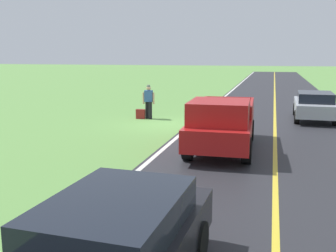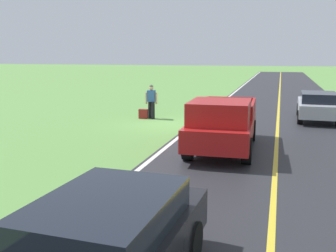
# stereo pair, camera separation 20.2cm
# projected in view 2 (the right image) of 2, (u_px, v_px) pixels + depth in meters

# --- Properties ---
(ground_plane) EXTENTS (200.00, 200.00, 0.00)m
(ground_plane) POSITION_uv_depth(u_px,v_px,m) (169.00, 125.00, 18.40)
(ground_plane) COLOR #609347
(road_surface) EXTENTS (7.91, 120.00, 0.00)m
(road_surface) POSITION_uv_depth(u_px,v_px,m) (277.00, 130.00, 17.07)
(road_surface) COLOR #28282D
(road_surface) RESTS_ON ground
(lane_edge_line) EXTENTS (0.16, 117.60, 0.00)m
(lane_edge_line) POSITION_uv_depth(u_px,v_px,m) (193.00, 126.00, 18.09)
(lane_edge_line) COLOR silver
(lane_edge_line) RESTS_ON ground
(lane_centre_line) EXTENTS (0.14, 117.60, 0.00)m
(lane_centre_line) POSITION_uv_depth(u_px,v_px,m) (277.00, 130.00, 17.07)
(lane_centre_line) COLOR gold
(lane_centre_line) RESTS_ON ground
(hitchhiker_walking) EXTENTS (0.62, 0.51, 1.75)m
(hitchhiker_walking) POSITION_uv_depth(u_px,v_px,m) (151.00, 100.00, 19.97)
(hitchhiker_walking) COLOR black
(hitchhiker_walking) RESTS_ON ground
(suitcase_carried) EXTENTS (0.48, 0.24, 0.49)m
(suitcase_carried) POSITION_uv_depth(u_px,v_px,m) (143.00, 114.00, 20.10)
(suitcase_carried) COLOR maroon
(suitcase_carried) RESTS_ON ground
(pickup_truck_passing) EXTENTS (2.22, 5.46, 1.82)m
(pickup_truck_passing) POSITION_uv_depth(u_px,v_px,m) (223.00, 123.00, 13.24)
(pickup_truck_passing) COLOR #B21919
(pickup_truck_passing) RESTS_ON ground
(sedan_ahead_same_lane) EXTENTS (2.06, 4.47, 1.41)m
(sedan_ahead_same_lane) POSITION_uv_depth(u_px,v_px,m) (102.00, 248.00, 5.12)
(sedan_ahead_same_lane) COLOR black
(sedan_ahead_same_lane) RESTS_ON ground
(sedan_near_oncoming) EXTENTS (2.01, 4.44, 1.41)m
(sedan_near_oncoming) POSITION_uv_depth(u_px,v_px,m) (318.00, 105.00, 19.45)
(sedan_near_oncoming) COLOR #B2B7C1
(sedan_near_oncoming) RESTS_ON ground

